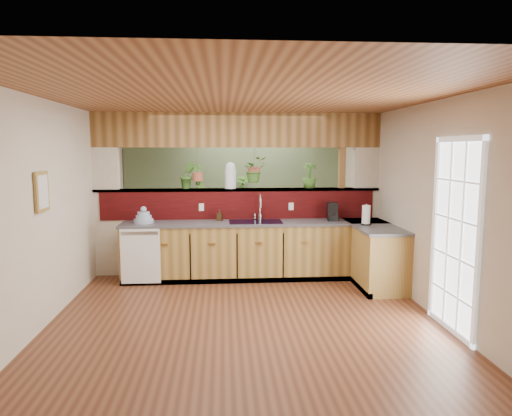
{
  "coord_description": "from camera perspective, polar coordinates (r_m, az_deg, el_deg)",
  "views": [
    {
      "loc": [
        -0.25,
        -6.03,
        2.02
      ],
      "look_at": [
        0.24,
        0.7,
        1.15
      ],
      "focal_mm": 32.0,
      "sensor_mm": 36.0,
      "label": 1
    }
  ],
  "objects": [
    {
      "name": "paper_towel",
      "position": [
        6.98,
        13.6,
        -0.91
      ],
      "size": [
        0.15,
        0.15,
        0.31
      ],
      "color": "black",
      "rests_on": "countertop"
    },
    {
      "name": "ledge_plant_right",
      "position": [
        7.53,
        6.69,
        4.08
      ],
      "size": [
        0.23,
        0.23,
        0.42
      ],
      "primitive_type": "imported",
      "rotation": [
        0.0,
        0.0,
        -0.01
      ],
      "color": "#376422",
      "rests_on": "pass_through_ledge"
    },
    {
      "name": "dish_stack",
      "position": [
        7.17,
        -13.86,
        -1.21
      ],
      "size": [
        0.3,
        0.3,
        0.26
      ],
      "color": "#95A5C1",
      "rests_on": "countertop"
    },
    {
      "name": "dishwasher",
      "position": [
        6.98,
        -14.25,
        -5.82
      ],
      "size": [
        0.58,
        0.03,
        0.82
      ],
      "color": "white",
      "rests_on": "ground"
    },
    {
      "name": "wall_left",
      "position": [
        6.41,
        -22.76,
        0.33
      ],
      "size": [
        0.02,
        7.0,
        2.6
      ],
      "primitive_type": "cube",
      "color": "beige",
      "rests_on": "ground"
    },
    {
      "name": "faucet",
      "position": [
        7.25,
        0.48,
        0.23
      ],
      "size": [
        0.18,
        0.18,
        0.42
      ],
      "color": "#B7B7B2",
      "rests_on": "countertop"
    },
    {
      "name": "countertop",
      "position": [
        7.16,
        4.71,
        -5.36
      ],
      "size": [
        4.14,
        1.52,
        0.9
      ],
      "color": "olive",
      "rests_on": "ground"
    },
    {
      "name": "sage_backwall",
      "position": [
        9.54,
        -2.63,
        3.0
      ],
      "size": [
        4.55,
        0.02,
        2.55
      ],
      "primitive_type": "cube",
      "color": "#596F4C",
      "rests_on": "ground"
    },
    {
      "name": "pass_through_partition",
      "position": [
        7.43,
        -1.96,
        0.93
      ],
      "size": [
        4.6,
        0.21,
        2.6
      ],
      "color": "beige",
      "rests_on": "ground"
    },
    {
      "name": "wall_back",
      "position": [
        9.56,
        -2.63,
        3.01
      ],
      "size": [
        4.6,
        0.02,
        2.6
      ],
      "primitive_type": "cube",
      "color": "beige",
      "rests_on": "ground"
    },
    {
      "name": "coffee_maker",
      "position": [
        7.32,
        9.53,
        -0.52
      ],
      "size": [
        0.15,
        0.26,
        0.29
      ],
      "rotation": [
        0.0,
        0.0,
        -0.14
      ],
      "color": "black",
      "rests_on": "countertop"
    },
    {
      "name": "french_door",
      "position": [
        5.45,
        23.54,
        -3.52
      ],
      "size": [
        0.06,
        1.02,
        2.16
      ],
      "primitive_type": "cube",
      "color": "white",
      "rests_on": "ground"
    },
    {
      "name": "shelf_plant_b",
      "position": [
        9.32,
        -1.75,
        2.43
      ],
      "size": [
        0.33,
        0.33,
        0.52
      ],
      "primitive_type": "imported",
      "rotation": [
        0.0,
        0.0,
        0.16
      ],
      "color": "#376422",
      "rests_on": "shelving_console"
    },
    {
      "name": "navy_sink",
      "position": [
        7.13,
        -0.06,
        -2.34
      ],
      "size": [
        0.82,
        0.5,
        0.18
      ],
      "color": "black",
      "rests_on": "countertop"
    },
    {
      "name": "ledge_plant_left",
      "position": [
        7.41,
        -8.55,
        4.1
      ],
      "size": [
        0.29,
        0.26,
        0.44
      ],
      "primitive_type": "imported",
      "rotation": [
        0.0,
        0.0,
        0.32
      ],
      "color": "#376422",
      "rests_on": "pass_through_ledge"
    },
    {
      "name": "ceiling",
      "position": [
        6.07,
        -1.81,
        12.83
      ],
      "size": [
        4.6,
        7.0,
        0.01
      ],
      "primitive_type": "cube",
      "color": "brown",
      "rests_on": "ground"
    },
    {
      "name": "pass_through_ledge",
      "position": [
        7.41,
        -2.19,
        2.31
      ],
      "size": [
        4.6,
        0.21,
        0.04
      ],
      "primitive_type": "cube",
      "color": "brown",
      "rests_on": "ground"
    },
    {
      "name": "wall_right",
      "position": [
        6.59,
        18.66,
        0.69
      ],
      "size": [
        0.02,
        7.0,
        2.6
      ],
      "primitive_type": "cube",
      "color": "beige",
      "rests_on": "ground"
    },
    {
      "name": "shelving_console",
      "position": [
        9.4,
        -3.97,
        -1.98
      ],
      "size": [
        1.44,
        0.79,
        0.93
      ],
      "primitive_type": "cube",
      "rotation": [
        0.0,
        0.0,
        -0.32
      ],
      "color": "black",
      "rests_on": "ground"
    },
    {
      "name": "hanging_plant_a",
      "position": [
        7.4,
        -7.33,
        5.04
      ],
      "size": [
        0.21,
        0.17,
        0.54
      ],
      "color": "brown",
      "rests_on": "header_beam"
    },
    {
      "name": "hanging_plant_b",
      "position": [
        7.4,
        -0.23,
        6.2
      ],
      "size": [
        0.47,
        0.45,
        0.54
      ],
      "color": "brown",
      "rests_on": "header_beam"
    },
    {
      "name": "ground",
      "position": [
        6.36,
        -1.71,
        -11.16
      ],
      "size": [
        4.6,
        7.0,
        0.01
      ],
      "primitive_type": "cube",
      "color": "#592F1B",
      "rests_on": "ground"
    },
    {
      "name": "glass_jar",
      "position": [
        7.39,
        -3.25,
        4.09
      ],
      "size": [
        0.19,
        0.19,
        0.42
      ],
      "color": "silver",
      "rests_on": "pass_through_ledge"
    },
    {
      "name": "shelf_plant_a",
      "position": [
        9.33,
        -6.9,
        1.94
      ],
      "size": [
        0.2,
        0.14,
        0.37
      ],
      "primitive_type": "imported",
      "rotation": [
        0.0,
        0.0,
        0.06
      ],
      "color": "#376422",
      "rests_on": "shelving_console"
    },
    {
      "name": "floor_plant",
      "position": [
        8.81,
        3.33,
        -3.66
      ],
      "size": [
        0.68,
        0.61,
        0.68
      ],
      "primitive_type": "imported",
      "rotation": [
        0.0,
        0.0,
        0.14
      ],
      "color": "#376422",
      "rests_on": "ground"
    },
    {
      "name": "header_beam",
      "position": [
        7.39,
        -2.23,
        9.7
      ],
      "size": [
        4.6,
        0.15,
        0.55
      ],
      "primitive_type": "cube",
      "color": "brown",
      "rests_on": "ground"
    },
    {
      "name": "framed_print",
      "position": [
        5.63,
        -25.2,
        1.87
      ],
      "size": [
        0.04,
        0.35,
        0.45
      ],
      "color": "olive",
      "rests_on": "wall_left"
    },
    {
      "name": "wall_front",
      "position": [
        2.64,
        1.45,
        -8.41
      ],
      "size": [
        4.6,
        0.02,
        2.6
      ],
      "primitive_type": "cube",
      "color": "beige",
      "rests_on": "ground"
    },
    {
      "name": "soap_dispenser",
      "position": [
        7.22,
        -4.56,
        -0.89
      ],
      "size": [
        0.1,
        0.1,
        0.18
      ],
      "primitive_type": "imported",
      "rotation": [
        0.0,
        0.0,
        -0.29
      ],
      "color": "#3D2A16",
      "rests_on": "countertop"
    }
  ]
}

